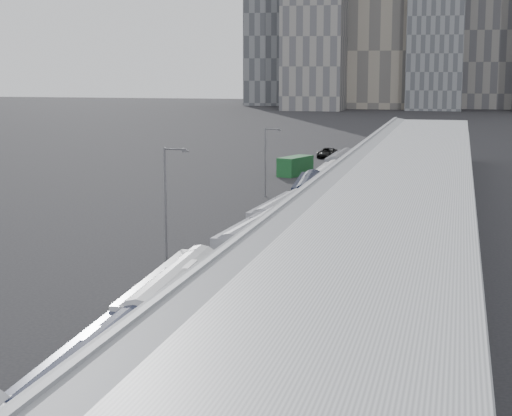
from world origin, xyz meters
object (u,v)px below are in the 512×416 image
(bus_2, at_px, (173,309))
(bus_5, at_px, (309,197))
(street_lamp_far, at_px, (267,157))
(suv, at_px, (327,153))
(bus_4, at_px, (282,223))
(street_lamp_near, at_px, (168,198))
(shipping_container, at_px, (295,166))
(bus_7, at_px, (341,168))
(bus_1, at_px, (89,392))
(bus_6, at_px, (328,183))
(bus_3, at_px, (257,248))

(bus_2, relative_size, bus_5, 1.04)
(street_lamp_far, relative_size, suv, 1.38)
(bus_2, distance_m, suv, 102.22)
(bus_4, height_order, street_lamp_near, street_lamp_near)
(bus_2, bearing_deg, shipping_container, 92.38)
(bus_7, xyz_separation_m, street_lamp_near, (-6.23, -55.75, 3.79))
(shipping_container, bearing_deg, bus_2, -65.29)
(bus_1, height_order, street_lamp_far, street_lamp_far)
(bus_4, xyz_separation_m, shipping_container, (-7.70, 46.92, -0.26))
(bus_1, bearing_deg, street_lamp_near, 100.19)
(bus_7, relative_size, street_lamp_near, 1.41)
(street_lamp_far, relative_size, shipping_container, 1.29)
(bus_1, relative_size, bus_6, 1.03)
(bus_5, xyz_separation_m, shipping_container, (-7.50, 31.29, -0.27))
(bus_3, distance_m, shipping_container, 59.13)
(bus_7, height_order, suv, bus_7)
(bus_7, bearing_deg, street_lamp_far, -110.16)
(bus_6, bearing_deg, street_lamp_near, -99.89)
(bus_1, distance_m, bus_3, 30.68)
(street_lamp_far, bearing_deg, bus_7, 69.46)
(bus_3, xyz_separation_m, bus_4, (-0.47, 11.65, -0.07))
(bus_5, distance_m, street_lamp_far, 12.82)
(bus_2, height_order, street_lamp_near, street_lamp_near)
(bus_3, relative_size, bus_5, 1.03)
(shipping_container, relative_size, suv, 1.07)
(bus_3, xyz_separation_m, bus_7, (-0.98, 55.37, -0.07))
(bus_2, xyz_separation_m, bus_5, (0.16, 45.06, -0.07))
(bus_7, relative_size, shipping_container, 2.05)
(bus_6, bearing_deg, bus_1, -90.38)
(bus_4, distance_m, street_lamp_near, 14.29)
(bus_4, xyz_separation_m, bus_6, (-0.07, 28.57, -0.07))
(bus_6, height_order, suv, bus_6)
(bus_1, bearing_deg, bus_3, 86.78)
(shipping_container, bearing_deg, bus_3, -62.84)
(bus_6, xyz_separation_m, shipping_container, (-7.63, 18.35, -0.19))
(street_lamp_far, bearing_deg, bus_4, -74.42)
(bus_4, height_order, bus_7, bus_7)
(bus_6, bearing_deg, street_lamp_far, -159.75)
(bus_5, bearing_deg, bus_7, 84.95)
(bus_4, bearing_deg, bus_7, 94.32)
(bus_6, relative_size, bus_7, 0.95)
(bus_3, bearing_deg, bus_7, 94.77)
(bus_3, height_order, bus_5, bus_3)
(street_lamp_near, distance_m, street_lamp_far, 37.88)
(bus_5, xyz_separation_m, bus_6, (0.13, 12.94, -0.08))
(bus_6, relative_size, street_lamp_near, 1.35)
(bus_1, height_order, bus_4, bus_4)
(bus_4, xyz_separation_m, suv, (-6.91, 72.56, -0.79))
(bus_7, bearing_deg, street_lamp_near, -95.99)
(suv, bearing_deg, street_lamp_near, -85.90)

